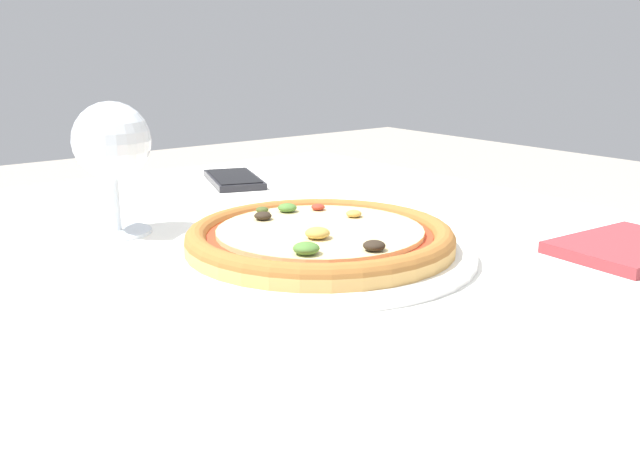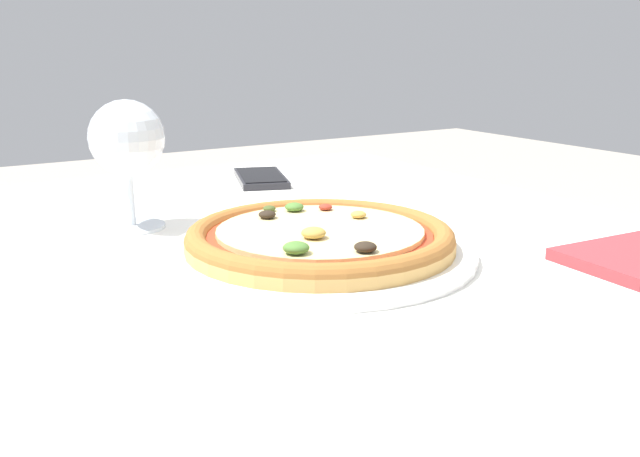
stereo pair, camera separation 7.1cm
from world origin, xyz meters
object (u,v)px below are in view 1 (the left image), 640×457
object	(u,v)px
pizza_plate	(320,241)
wine_glass_far_left	(109,144)
dining_table	(177,347)
cell_phone	(234,179)

from	to	relation	value
pizza_plate	wine_glass_far_left	size ratio (longest dim) A/B	2.11
dining_table	wine_glass_far_left	xyz separation A→B (m)	(-0.00, 0.13, 0.19)
wine_glass_far_left	dining_table	bearing A→B (deg)	-88.58
pizza_plate	wine_glass_far_left	bearing A→B (deg)	121.05
pizza_plate	cell_phone	size ratio (longest dim) A/B	1.97
dining_table	cell_phone	world-z (taller)	cell_phone
dining_table	wine_glass_far_left	size ratio (longest dim) A/B	7.45
wine_glass_far_left	cell_phone	size ratio (longest dim) A/B	0.94
wine_glass_far_left	cell_phone	distance (m)	0.33
cell_phone	wine_glass_far_left	bearing A→B (deg)	-146.31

